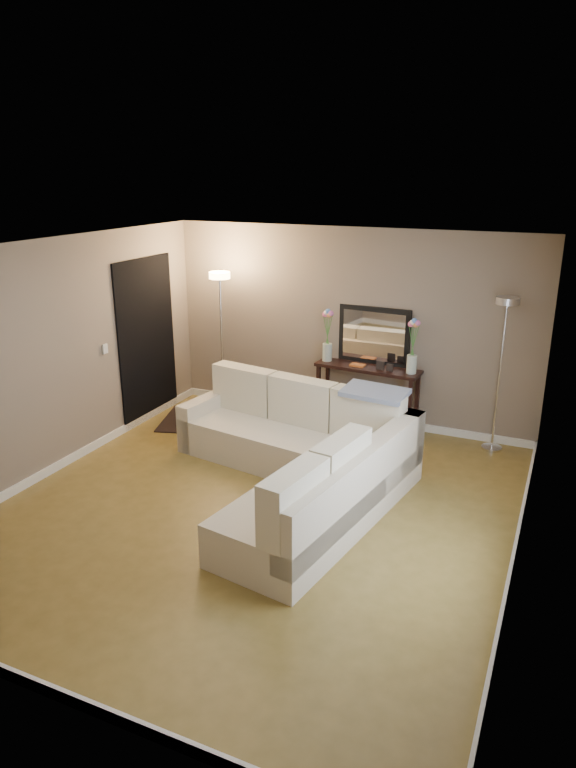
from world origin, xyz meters
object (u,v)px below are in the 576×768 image
at_px(floor_lamp_lit, 221,315).
at_px(floor_lamp_unlit, 503,344).
at_px(sectional_sofa, 302,456).
at_px(console_table, 361,392).

relative_size(floor_lamp_lit, floor_lamp_unlit, 1.05).
bearing_deg(sectional_sofa, console_table, 89.04).
bearing_deg(floor_lamp_lit, sectional_sofa, -40.72).
bearing_deg(floor_lamp_lit, console_table, 8.02).
distance_m(sectional_sofa, floor_lamp_lit, 2.72).
bearing_deg(console_table, floor_lamp_unlit, -1.37).
xyz_separation_m(console_table, floor_lamp_unlit, (1.73, -0.04, 0.86)).
xyz_separation_m(floor_lamp_lit, floor_lamp_unlit, (3.66, 0.23, -0.06)).
distance_m(console_table, floor_lamp_unlit, 1.93).
distance_m(console_table, floor_lamp_lit, 2.16).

